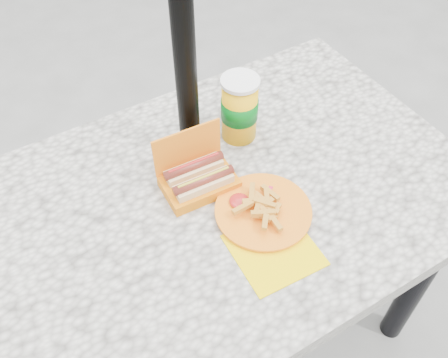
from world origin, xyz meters
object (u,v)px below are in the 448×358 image
umbrella_pole (183,31)px  soda_cup (239,108)px  hotdog_box (198,178)px  fries_plate (263,213)px

umbrella_pole → soda_cup: size_ratio=12.25×
umbrella_pole → hotdog_box: (-0.04, -0.11, -0.32)m
hotdog_box → fries_plate: 0.18m
umbrella_pole → soda_cup: umbrella_pole is taller
umbrella_pole → hotdog_box: size_ratio=12.47×
umbrella_pole → hotdog_box: bearing=-110.2°
umbrella_pole → fries_plate: (0.04, -0.26, -0.34)m
umbrella_pole → fries_plate: size_ratio=7.41×
umbrella_pole → hotdog_box: 0.34m
hotdog_box → fries_plate: bearing=-59.0°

